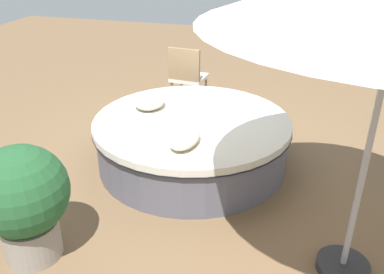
{
  "coord_description": "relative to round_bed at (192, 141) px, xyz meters",
  "views": [
    {
      "loc": [
        4.25,
        1.22,
        2.59
      ],
      "look_at": [
        0.0,
        0.0,
        0.36
      ],
      "focal_mm": 38.34,
      "sensor_mm": 36.0,
      "label": 1
    }
  ],
  "objects": [
    {
      "name": "ground_plane",
      "position": [
        0.0,
        0.0,
        -0.31
      ],
      "size": [
        16.0,
        16.0,
        0.0
      ],
      "primitive_type": "plane",
      "color": "brown"
    },
    {
      "name": "round_bed",
      "position": [
        0.0,
        0.0,
        0.0
      ],
      "size": [
        2.35,
        2.35,
        0.6
      ],
      "color": "#595966",
      "rests_on": "ground_plane"
    },
    {
      "name": "throw_pillow_0",
      "position": [
        -0.18,
        -0.6,
        0.38
      ],
      "size": [
        0.44,
        0.37,
        0.18
      ],
      "primitive_type": "ellipsoid",
      "color": "beige",
      "rests_on": "round_bed"
    },
    {
      "name": "throw_pillow_1",
      "position": [
        0.63,
        0.1,
        0.37
      ],
      "size": [
        0.54,
        0.3,
        0.15
      ],
      "primitive_type": "ellipsoid",
      "color": "beige",
      "rests_on": "round_bed"
    },
    {
      "name": "patio_chair",
      "position": [
        -1.78,
        -0.6,
        0.25
      ],
      "size": [
        0.54,
        0.56,
        0.98
      ],
      "rotation": [
        0.0,
        0.0,
        1.49
      ],
      "color": "#997A56",
      "rests_on": "ground_plane"
    },
    {
      "name": "planter",
      "position": [
        1.94,
        -0.9,
        0.3
      ],
      "size": [
        0.78,
        0.78,
        1.07
      ],
      "color": "gray",
      "rests_on": "ground_plane"
    }
  ]
}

